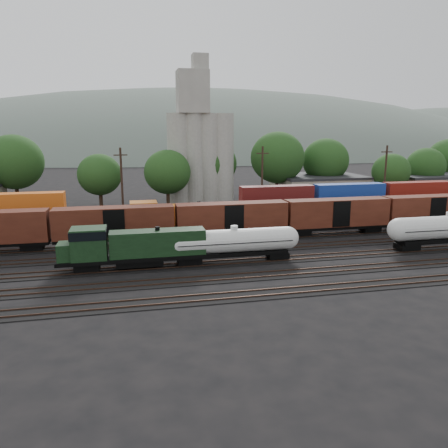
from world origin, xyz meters
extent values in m
plane|color=black|center=(0.00, 0.00, 0.00)|extent=(600.00, 600.00, 0.00)
cube|color=black|center=(0.00, -15.00, 0.04)|extent=(180.00, 3.20, 0.08)
cube|color=#382319|center=(0.00, -15.72, 0.12)|extent=(180.00, 0.08, 0.16)
cube|color=#382319|center=(0.00, -14.28, 0.12)|extent=(180.00, 0.08, 0.16)
cube|color=black|center=(0.00, -10.00, 0.04)|extent=(180.00, 3.20, 0.08)
cube|color=#382319|center=(0.00, -10.72, 0.12)|extent=(180.00, 0.08, 0.16)
cube|color=#382319|center=(0.00, -9.28, 0.12)|extent=(180.00, 0.08, 0.16)
cube|color=black|center=(0.00, -5.00, 0.04)|extent=(180.00, 3.20, 0.08)
cube|color=#382319|center=(0.00, -5.72, 0.12)|extent=(180.00, 0.08, 0.16)
cube|color=#382319|center=(0.00, -4.28, 0.12)|extent=(180.00, 0.08, 0.16)
cube|color=black|center=(0.00, 0.00, 0.04)|extent=(180.00, 3.20, 0.08)
cube|color=#382319|center=(0.00, -0.72, 0.12)|extent=(180.00, 0.08, 0.16)
cube|color=#382319|center=(0.00, 0.72, 0.12)|extent=(180.00, 0.08, 0.16)
cube|color=black|center=(0.00, 5.00, 0.04)|extent=(180.00, 3.20, 0.08)
cube|color=#382319|center=(0.00, 4.28, 0.12)|extent=(180.00, 0.08, 0.16)
cube|color=#382319|center=(0.00, 5.72, 0.12)|extent=(180.00, 0.08, 0.16)
cube|color=black|center=(0.00, 10.00, 0.04)|extent=(180.00, 3.20, 0.08)
cube|color=#382319|center=(0.00, 9.28, 0.12)|extent=(180.00, 0.08, 0.16)
cube|color=#382319|center=(0.00, 10.72, 0.12)|extent=(180.00, 0.08, 0.16)
cube|color=black|center=(0.00, 15.00, 0.04)|extent=(180.00, 3.20, 0.08)
cube|color=#382319|center=(0.00, 14.28, 0.12)|extent=(180.00, 0.08, 0.16)
cube|color=#382319|center=(0.00, 15.72, 0.12)|extent=(180.00, 0.08, 0.16)
cube|color=black|center=(-10.17, -5.00, 1.30)|extent=(16.97, 2.90, 0.40)
cube|color=black|center=(-10.17, -5.00, 0.85)|extent=(4.99, 2.20, 0.80)
cube|color=black|center=(-8.13, -5.00, 2.85)|extent=(10.18, 2.40, 2.70)
cube|color=black|center=(-15.26, -5.00, 3.15)|extent=(3.59, 2.90, 3.29)
cube|color=black|center=(-15.26, -5.00, 4.19)|extent=(3.69, 3.00, 0.90)
cube|color=black|center=(-17.63, -5.00, 2.40)|extent=(1.60, 2.40, 1.80)
cylinder|color=black|center=(-8.13, -5.00, 4.34)|extent=(0.50, 0.50, 0.50)
cube|color=black|center=(-15.60, -5.00, 0.65)|extent=(2.60, 2.00, 0.70)
cube|color=black|center=(-4.73, -5.00, 0.65)|extent=(2.60, 2.00, 0.70)
cylinder|color=silver|center=(0.38, -5.00, 2.59)|extent=(12.67, 2.61, 2.61)
sphere|color=silver|center=(-5.96, -5.00, 2.59)|extent=(2.61, 2.61, 2.61)
sphere|color=silver|center=(6.71, -5.00, 2.59)|extent=(2.61, 2.61, 2.61)
cylinder|color=silver|center=(0.38, -5.00, 4.07)|extent=(0.81, 0.81, 0.45)
cube|color=black|center=(0.38, -5.00, 2.59)|extent=(12.96, 2.74, 0.07)
cube|color=black|center=(0.38, -5.00, 1.15)|extent=(12.24, 1.98, 0.45)
cube|color=black|center=(-4.81, -5.00, 0.61)|extent=(2.34, 1.80, 0.63)
cube|color=black|center=(5.56, -5.00, 0.61)|extent=(2.34, 1.80, 0.63)
sphere|color=silver|center=(21.19, -5.00, 2.82)|extent=(2.87, 2.87, 2.87)
cube|color=black|center=(28.16, -5.00, 1.24)|extent=(13.46, 2.18, 0.49)
cube|color=black|center=(22.46, -5.00, 0.65)|extent=(2.57, 1.98, 0.69)
cube|color=black|center=(-3.46, 10.00, 1.34)|extent=(18.60, 3.00, 0.41)
cube|color=black|center=(-3.46, 10.00, 0.87)|extent=(5.17, 2.27, 0.83)
cube|color=#C05A10|center=(-1.23, 10.00, 2.94)|extent=(11.16, 2.48, 2.79)
cube|color=#C05A10|center=(-9.04, 10.00, 3.25)|extent=(3.72, 3.00, 3.41)
cube|color=black|center=(-9.04, 10.00, 4.33)|extent=(3.82, 3.10, 0.93)
cube|color=#C05A10|center=(-11.64, 10.00, 2.47)|extent=(1.65, 2.48, 1.86)
cylinder|color=black|center=(-1.23, 10.00, 4.49)|extent=(0.52, 0.52, 0.52)
cube|color=black|center=(-9.41, 10.00, 0.66)|extent=(2.69, 2.07, 0.72)
cube|color=black|center=(2.49, 10.00, 0.66)|extent=(2.69, 2.07, 0.72)
cube|color=black|center=(-12.92, 5.00, 1.20)|extent=(15.00, 2.60, 0.40)
cube|color=#491D11|center=(-12.92, 5.00, 3.30)|extent=(15.00, 2.90, 3.80)
cube|color=black|center=(2.48, 5.00, 1.20)|extent=(15.00, 2.60, 0.40)
cube|color=#491D11|center=(2.48, 5.00, 3.30)|extent=(15.00, 2.90, 3.80)
cube|color=black|center=(17.88, 5.00, 1.20)|extent=(15.00, 2.60, 0.40)
cube|color=#491D11|center=(17.88, 5.00, 3.30)|extent=(15.00, 2.90, 3.80)
cube|color=black|center=(33.28, 5.00, 1.20)|extent=(15.00, 2.60, 0.40)
cube|color=#491D11|center=(33.28, 5.00, 3.30)|extent=(15.00, 2.90, 3.80)
cube|color=black|center=(0.00, 15.00, 0.50)|extent=(160.00, 2.60, 0.60)
cube|color=maroon|center=(-26.09, 15.00, 2.10)|extent=(12.00, 2.40, 2.60)
cube|color=#CE5815|center=(-26.09, 15.00, 4.70)|extent=(12.00, 2.40, 2.60)
cube|color=#481510|center=(-13.29, 15.00, 2.10)|extent=(12.00, 2.40, 2.60)
cube|color=beige|center=(-0.49, 15.00, 2.10)|extent=(12.00, 2.40, 2.60)
cube|color=#5C5F61|center=(12.31, 15.00, 2.10)|extent=(12.00, 2.40, 2.60)
cube|color=#511312|center=(12.31, 15.00, 4.70)|extent=(12.00, 2.40, 2.60)
cube|color=silver|center=(25.11, 15.00, 2.10)|extent=(12.00, 2.40, 2.60)
cube|color=navy|center=(25.11, 15.00, 4.70)|extent=(12.00, 2.40, 2.60)
cube|color=#CA5714|center=(37.91, 15.00, 2.10)|extent=(12.00, 2.40, 2.60)
cube|color=maroon|center=(37.91, 15.00, 4.70)|extent=(12.00, 2.40, 2.60)
cylinder|color=#9D9B90|center=(-1.00, 36.00, 9.00)|extent=(4.40, 4.40, 18.00)
cylinder|color=#9D9B90|center=(2.00, 36.00, 9.00)|extent=(4.40, 4.40, 18.00)
cylinder|color=#9D9B90|center=(5.00, 36.00, 9.00)|extent=(4.40, 4.40, 18.00)
cylinder|color=#9D9B90|center=(8.00, 36.00, 9.00)|extent=(4.40, 4.40, 18.00)
cube|color=#9D9B90|center=(2.00, 36.00, 22.00)|extent=(6.00, 5.00, 8.00)
cube|color=#9D9B90|center=(3.50, 36.00, 27.00)|extent=(3.00, 3.00, 4.00)
cube|color=#9E937F|center=(30.00, 38.00, 2.30)|extent=(18.00, 14.00, 4.60)
cube|color=#232326|center=(30.00, 38.00, 4.85)|extent=(18.36, 14.28, 0.50)
cube|color=#9E937F|center=(55.00, 33.00, 2.30)|extent=(16.00, 10.00, 4.60)
cube|color=#232326|center=(55.00, 33.00, 4.85)|extent=(16.32, 10.20, 0.50)
cylinder|color=black|center=(-32.08, 39.22, 2.02)|extent=(0.70, 0.70, 4.04)
ellipsoid|color=#22471A|center=(-32.08, 39.22, 8.79)|extent=(10.95, 10.95, 10.38)
cylinder|color=black|center=(-16.19, 34.05, 1.51)|extent=(0.70, 0.70, 3.01)
ellipsoid|color=#22471A|center=(-16.19, 34.05, 6.56)|extent=(8.18, 8.18, 7.75)
cylinder|color=black|center=(-3.67, 31.51, 1.62)|extent=(0.70, 0.70, 3.23)
ellipsoid|color=#22471A|center=(-3.67, 31.51, 7.04)|extent=(8.77, 8.77, 8.31)
cylinder|color=black|center=(6.55, 38.93, 1.82)|extent=(0.70, 0.70, 3.64)
ellipsoid|color=#22471A|center=(6.55, 38.93, 7.92)|extent=(9.87, 9.87, 9.35)
cylinder|color=black|center=(20.00, 36.96, 2.09)|extent=(0.70, 0.70, 4.18)
ellipsoid|color=#22471A|center=(20.00, 36.96, 9.11)|extent=(11.35, 11.35, 10.75)
cylinder|color=black|center=(32.02, 39.19, 1.88)|extent=(0.70, 0.70, 3.75)
ellipsoid|color=#22471A|center=(32.02, 39.19, 8.18)|extent=(10.19, 10.19, 9.65)
cylinder|color=black|center=(42.68, 30.35, 1.45)|extent=(0.70, 0.70, 2.89)
ellipsoid|color=#22471A|center=(42.68, 30.35, 6.30)|extent=(7.85, 7.85, 7.43)
cylinder|color=black|center=(54.01, 34.62, 1.58)|extent=(0.70, 0.70, 3.15)
ellipsoid|color=#22471A|center=(54.01, 34.62, 6.86)|extent=(8.55, 8.55, 8.10)
cylinder|color=black|center=(65.62, 41.96, 1.83)|extent=(0.70, 0.70, 3.65)
ellipsoid|color=#22471A|center=(65.62, 41.96, 7.95)|extent=(9.91, 9.91, 9.39)
cylinder|color=black|center=(-12.00, 22.00, 6.00)|extent=(0.36, 0.36, 12.00)
cube|color=black|center=(-12.00, 22.00, 10.80)|extent=(2.20, 0.18, 0.18)
cylinder|color=black|center=(12.00, 22.00, 6.00)|extent=(0.36, 0.36, 12.00)
cube|color=black|center=(12.00, 22.00, 10.80)|extent=(2.20, 0.18, 0.18)
cylinder|color=black|center=(36.00, 22.00, 6.00)|extent=(0.36, 0.36, 12.00)
cube|color=black|center=(36.00, 22.00, 10.80)|extent=(2.20, 0.18, 0.18)
ellipsoid|color=#59665B|center=(40.00, 260.00, -22.75)|extent=(520.00, 286.00, 130.00)
camera|label=1|loc=(-10.96, -51.19, 14.73)|focal=35.00mm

